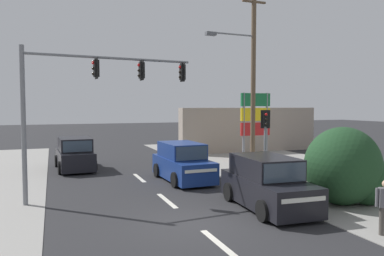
# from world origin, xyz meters

# --- Properties ---
(ground_plane) EXTENTS (140.00, 140.00, 0.00)m
(ground_plane) POSITION_xyz_m (0.00, 0.00, 0.00)
(ground_plane) COLOR #28282B
(lane_dash_near) EXTENTS (0.20, 2.40, 0.01)m
(lane_dash_near) POSITION_xyz_m (0.00, -2.00, 0.00)
(lane_dash_near) COLOR silver
(lane_dash_near) RESTS_ON ground
(lane_dash_mid) EXTENTS (0.20, 2.40, 0.01)m
(lane_dash_mid) POSITION_xyz_m (0.00, 3.00, 0.00)
(lane_dash_mid) COLOR silver
(lane_dash_mid) RESTS_ON ground
(lane_dash_far) EXTENTS (0.20, 2.40, 0.01)m
(lane_dash_far) POSITION_xyz_m (0.00, 8.00, 0.00)
(lane_dash_far) COLOR silver
(lane_dash_far) RESTS_ON ground
(kerb_right_verge) EXTENTS (10.00, 44.00, 0.02)m
(kerb_right_verge) POSITION_xyz_m (9.00, 2.00, 0.01)
(kerb_right_verge) COLOR gray
(kerb_right_verge) RESTS_ON ground
(utility_pole_midground_right) EXTENTS (3.78, 0.42, 10.48)m
(utility_pole_midground_right) POSITION_xyz_m (6.05, 7.07, 5.61)
(utility_pole_midground_right) COLOR brown
(utility_pole_midground_right) RESTS_ON ground
(traffic_signal_mast) EXTENTS (6.86, 0.96, 6.00)m
(traffic_signal_mast) POSITION_xyz_m (-2.83, 4.43, 4.35)
(traffic_signal_mast) COLOR slate
(traffic_signal_mast) RESTS_ON ground
(pedestal_signal_right_kerb) EXTENTS (0.44, 0.31, 3.56)m
(pedestal_signal_right_kerb) POSITION_xyz_m (5.02, 3.90, 2.42)
(pedestal_signal_right_kerb) COLOR slate
(pedestal_signal_right_kerb) RESTS_ON ground
(shopping_plaza_sign) EXTENTS (2.10, 0.16, 4.60)m
(shopping_plaza_sign) POSITION_xyz_m (8.17, 10.23, 2.98)
(shopping_plaza_sign) COLOR slate
(shopping_plaza_sign) RESTS_ON ground
(roadside_bush) EXTENTS (3.10, 2.66, 2.96)m
(roadside_bush) POSITION_xyz_m (6.23, 0.06, 1.39)
(roadside_bush) COLOR #1E4223
(roadside_bush) RESTS_ON ground
(shopfront_wall_far) EXTENTS (12.00, 1.00, 3.60)m
(shopfront_wall_far) POSITION_xyz_m (11.00, 16.00, 1.80)
(shopfront_wall_far) COLOR #A39384
(shopfront_wall_far) RESTS_ON ground
(suv_crossing_left) EXTENTS (2.18, 4.59, 1.90)m
(suv_crossing_left) POSITION_xyz_m (1.90, 6.60, 0.88)
(suv_crossing_left) COLOR navy
(suv_crossing_left) RESTS_ON ground
(suv_oncoming_near) EXTENTS (2.24, 4.62, 1.90)m
(suv_oncoming_near) POSITION_xyz_m (-2.98, 11.91, 0.88)
(suv_oncoming_near) COLOR black
(suv_oncoming_near) RESTS_ON ground
(suv_oncoming_mid) EXTENTS (2.24, 4.62, 1.90)m
(suv_oncoming_mid) POSITION_xyz_m (3.14, 0.71, 0.88)
(suv_oncoming_mid) COLOR black
(suv_oncoming_mid) RESTS_ON ground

